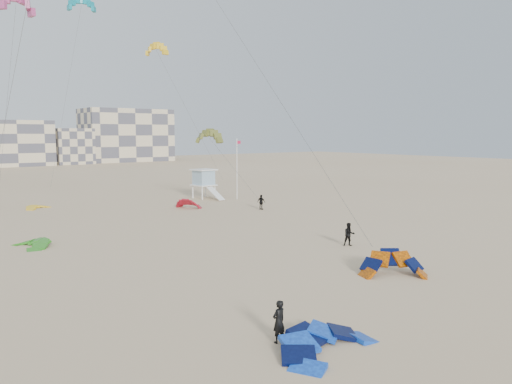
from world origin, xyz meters
TOP-DOWN VIEW (x-y plane):
  - ground at (0.00, 0.00)m, footprint 320.00×320.00m
  - kite_ground_blue at (1.21, -2.90)m, footprint 5.17×5.37m
  - kite_ground_orange at (11.78, 2.01)m, footprint 5.41×5.42m
  - kite_ground_green at (-3.52, 23.34)m, footprint 4.08×3.87m
  - kite_ground_red_far at (15.76, 33.49)m, footprint 4.18×4.14m
  - kite_ground_yellow at (1.85, 43.51)m, footprint 3.80×3.86m
  - kitesurfer_main at (0.16, -1.23)m, footprint 0.67×0.47m
  - kitesurfer_b at (15.68, 9.04)m, footprint 1.08×1.02m
  - kitesurfer_d at (21.63, 27.47)m, footprint 0.73×1.06m
  - kitesurfer_f at (29.93, 52.24)m, footprint 0.93×1.61m
  - kite_fly_pink at (0.96, 44.45)m, footprint 5.70×6.66m
  - kite_fly_olive at (18.82, 33.83)m, footprint 4.85×8.63m
  - kite_fly_yellow at (22.21, 53.82)m, footprint 12.77×4.77m
  - kite_fly_teal_b at (13.96, 61.90)m, footprint 9.57×7.61m
  - lifeguard_tower_near at (21.72, 39.88)m, footprint 2.97×5.39m
  - flagpole at (24.57, 36.33)m, footprint 0.64×0.10m
  - condo_east at (50.00, 132.00)m, footprint 26.00×14.00m
  - condo_fill_right at (32.00, 128.00)m, footprint 10.00×10.00m

SIDE VIEW (x-z plane):
  - ground at x=0.00m, z-range 0.00..0.00m
  - kite_ground_blue at x=1.21m, z-range -1.10..1.10m
  - kite_ground_orange at x=11.78m, z-range -1.92..1.92m
  - kite_ground_green at x=-3.52m, z-range -0.90..0.90m
  - kite_ground_red_far at x=15.76m, z-range -1.51..1.51m
  - kite_ground_yellow at x=1.85m, z-range -0.58..0.58m
  - kitesurfer_f at x=29.93m, z-range 0.00..1.65m
  - kitesurfer_d at x=21.63m, z-range 0.00..1.68m
  - kitesurfer_main at x=0.16m, z-range 0.00..1.76m
  - kitesurfer_b at x=15.68m, z-range 0.00..1.76m
  - lifeguard_tower_near at x=21.72m, z-range -0.02..3.83m
  - flagpole at x=24.57m, z-range 0.20..8.05m
  - condo_fill_right at x=32.00m, z-range 0.00..10.00m
  - kite_fly_olive at x=18.82m, z-range 3.83..12.17m
  - condo_east at x=50.00m, z-range 0.00..16.00m
  - kite_fly_yellow at x=22.21m, z-range 10.37..31.36m
  - kite_fly_pink at x=0.96m, z-range 11.08..33.79m
  - kite_fly_teal_b at x=13.96m, z-range 13.79..41.68m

